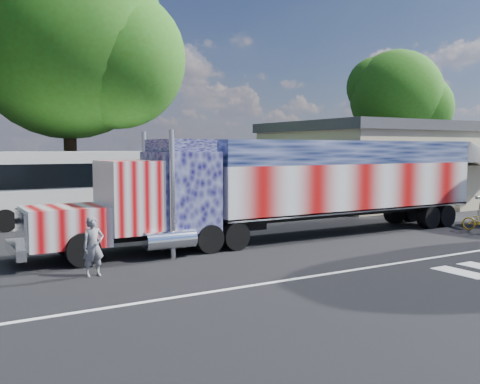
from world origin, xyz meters
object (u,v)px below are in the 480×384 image
semi_truck (299,184)px  coach_bus (99,185)px  woman (93,247)px  tree_far_ne (398,97)px  tree_n_mid (71,41)px

semi_truck → coach_bus: (-5.59, 8.72, -0.37)m
semi_truck → woman: (-8.91, -2.37, -1.31)m
woman → tree_far_ne: size_ratio=0.14×
woman → semi_truck: bearing=10.3°
semi_truck → tree_far_ne: size_ratio=1.60×
coach_bus → woman: size_ratio=7.02×
tree_far_ne → tree_n_mid: size_ratio=0.82×
coach_bus → tree_n_mid: (-0.11, 4.35, 7.63)m
tree_n_mid → tree_far_ne: bearing=7.4°
semi_truck → tree_n_mid: bearing=113.6°
coach_bus → woman: (-3.32, -11.09, -0.94)m
tree_far_ne → semi_truck: bearing=-144.4°
coach_bus → tree_far_ne: size_ratio=0.96×
woman → tree_n_mid: (3.21, 15.43, 8.57)m
tree_far_ne → coach_bus: bearing=-164.4°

